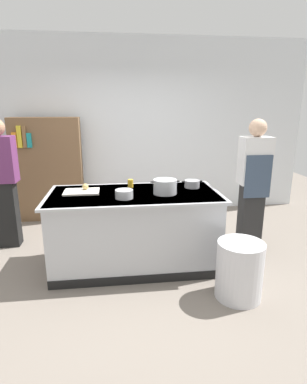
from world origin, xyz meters
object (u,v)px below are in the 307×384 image
(mixing_bowl, at_px, (124,194))
(person_chef, at_px, (253,183))
(sauce_pan, at_px, (192,184))
(person_guest, at_px, (3,181))
(trash_bin, at_px, (239,270))
(onion, at_px, (85,187))
(juice_cup, at_px, (131,183))
(stock_pot, at_px, (165,187))
(bookshelf, at_px, (48,170))

(mixing_bowl, xyz_separation_m, person_chef, (1.67, 0.45, -0.03))
(sauce_pan, bearing_deg, person_guest, 166.28)
(trash_bin, distance_m, person_chef, 1.35)
(onion, height_order, juice_cup, juice_cup)
(stock_pot, distance_m, person_guest, 2.19)
(onion, distance_m, stock_pot, 0.93)
(mixing_bowl, height_order, bookshelf, bookshelf)
(onion, xyz_separation_m, juice_cup, (0.53, 0.12, -0.01))
(person_chef, xyz_separation_m, bookshelf, (-2.86, 1.55, -0.06))
(onion, relative_size, juice_cup, 0.74)
(mixing_bowl, distance_m, trash_bin, 1.42)
(stock_pot, distance_m, trash_bin, 1.19)
(mixing_bowl, bearing_deg, person_chef, 14.91)
(stock_pot, bearing_deg, mixing_bowl, -164.43)
(person_chef, height_order, bookshelf, person_chef)
(bookshelf, bearing_deg, person_chef, -28.41)
(sauce_pan, height_order, person_chef, person_chef)
(onion, distance_m, mixing_bowl, 0.56)
(sauce_pan, bearing_deg, juice_cup, 172.51)
(mixing_bowl, bearing_deg, trash_bin, -28.95)
(trash_bin, bearing_deg, onion, 148.26)
(mixing_bowl, bearing_deg, bookshelf, 120.87)
(sauce_pan, relative_size, person_chef, 0.15)
(sauce_pan, distance_m, bookshelf, 2.61)
(juice_cup, bearing_deg, sauce_pan, -7.49)
(stock_pot, xyz_separation_m, person_chef, (1.20, 0.31, -0.07))
(onion, height_order, mixing_bowl, mixing_bowl)
(stock_pot, bearing_deg, juice_cup, 138.40)
(stock_pot, bearing_deg, trash_bin, -49.43)
(onion, bearing_deg, person_chef, 2.73)
(onion, distance_m, juice_cup, 0.55)
(stock_pot, height_order, sauce_pan, stock_pot)
(juice_cup, distance_m, bookshelf, 2.00)
(mixing_bowl, distance_m, person_guest, 1.83)
(mixing_bowl, relative_size, person_chef, 0.11)
(trash_bin, xyz_separation_m, bookshelf, (-2.29, 2.60, 0.56))
(sauce_pan, relative_size, mixing_bowl, 1.31)
(stock_pot, relative_size, person_guest, 0.19)
(onion, bearing_deg, trash_bin, -31.74)
(trash_bin, xyz_separation_m, person_guest, (-2.67, 1.56, 0.62))
(mixing_bowl, relative_size, juice_cup, 1.94)
(sauce_pan, xyz_separation_m, person_chef, (0.83, 0.08, -0.03))
(trash_bin, height_order, person_guest, person_guest)
(onion, relative_size, person_guest, 0.04)
(bookshelf, bearing_deg, trash_bin, -48.61)
(stock_pot, distance_m, juice_cup, 0.50)
(stock_pot, xyz_separation_m, mixing_bowl, (-0.47, -0.13, -0.03))
(sauce_pan, height_order, trash_bin, sauce_pan)
(sauce_pan, distance_m, trash_bin, 1.20)
(bookshelf, bearing_deg, onion, -65.50)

